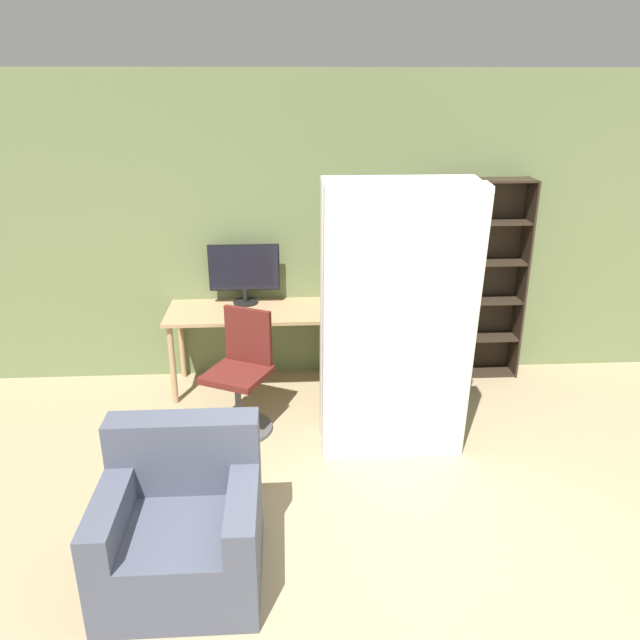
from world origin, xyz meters
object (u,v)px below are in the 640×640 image
object	(u,v)px
monitor	(244,271)
mattress_far	(393,317)
office_chair	(241,382)
bookshelf	(465,287)
armchair	(182,525)
mattress_near	(399,331)

from	to	relation	value
monitor	mattress_far	distance (m)	1.58
office_chair	mattress_far	bearing A→B (deg)	-11.66
bookshelf	monitor	bearing A→B (deg)	-179.42
office_chair	monitor	bearing A→B (deg)	89.57
monitor	armchair	size ratio (longest dim) A/B	0.73
monitor	mattress_far	size ratio (longest dim) A/B	0.31
bookshelf	mattress_far	distance (m)	1.43
monitor	armchair	distance (m)	2.56
mattress_near	armchair	distance (m)	1.86
mattress_near	bookshelf	bearing A→B (deg)	58.31
armchair	mattress_far	bearing A→B (deg)	44.34
monitor	mattress_far	world-z (taller)	mattress_far
office_chair	bookshelf	bearing A→B (deg)	24.20
mattress_near	mattress_far	distance (m)	0.27
office_chair	mattress_far	distance (m)	1.31
monitor	mattress_far	bearing A→B (deg)	-44.59
mattress_near	armchair	bearing A→B (deg)	-141.97
office_chair	mattress_near	distance (m)	1.38
mattress_near	mattress_far	xyz separation A→B (m)	(0.00, 0.27, -0.00)
bookshelf	mattress_near	xyz separation A→B (m)	(-0.86, -1.40, 0.15)
monitor	office_chair	xyz separation A→B (m)	(-0.01, -0.88, -0.65)
office_chair	armchair	xyz separation A→B (m)	(-0.23, -1.57, -0.08)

